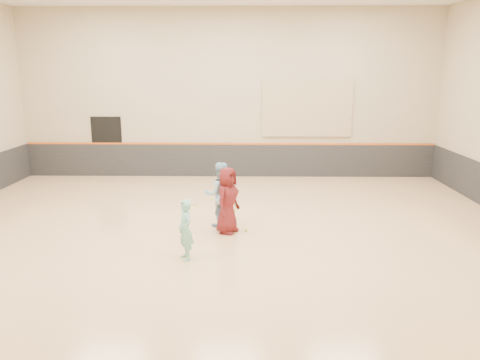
{
  "coord_description": "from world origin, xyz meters",
  "views": [
    {
      "loc": [
        0.69,
        -10.96,
        3.79
      ],
      "look_at": [
        0.49,
        0.4,
        1.15
      ],
      "focal_mm": 35.0,
      "sensor_mm": 36.0,
      "label": 1
    }
  ],
  "objects_px": {
    "instructor": "(220,194)",
    "young_man": "(228,200)",
    "girl": "(185,230)",
    "spare_racket": "(193,204)"
  },
  "relations": [
    {
      "from": "instructor",
      "to": "young_man",
      "type": "xyz_separation_m",
      "value": [
        0.21,
        -0.49,
        -0.01
      ]
    },
    {
      "from": "young_man",
      "to": "spare_racket",
      "type": "distance_m",
      "value": 2.51
    },
    {
      "from": "girl",
      "to": "instructor",
      "type": "bearing_deg",
      "value": 140.02
    },
    {
      "from": "instructor",
      "to": "spare_racket",
      "type": "height_order",
      "value": "instructor"
    },
    {
      "from": "girl",
      "to": "spare_racket",
      "type": "bearing_deg",
      "value": 159.42
    },
    {
      "from": "girl",
      "to": "young_man",
      "type": "xyz_separation_m",
      "value": [
        0.79,
        1.69,
        0.17
      ]
    },
    {
      "from": "young_man",
      "to": "spare_racket",
      "type": "relative_size",
      "value": 2.57
    },
    {
      "from": "girl",
      "to": "spare_racket",
      "type": "xyz_separation_m",
      "value": [
        -0.3,
        3.82,
        -0.56
      ]
    },
    {
      "from": "girl",
      "to": "spare_racket",
      "type": "distance_m",
      "value": 3.88
    },
    {
      "from": "young_man",
      "to": "spare_racket",
      "type": "bearing_deg",
      "value": 53.26
    }
  ]
}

